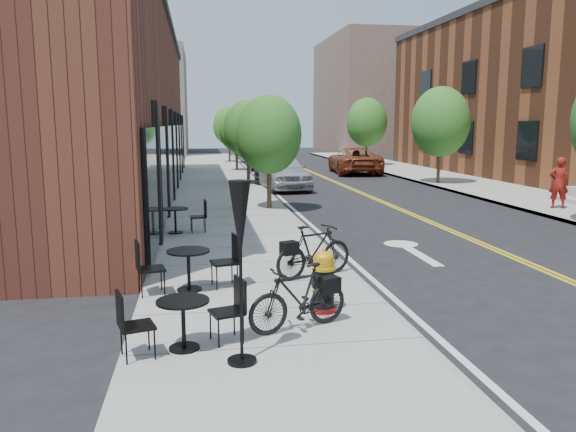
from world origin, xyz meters
TOP-DOWN VIEW (x-y plane):
  - ground at (0.00, 0.00)m, footprint 120.00×120.00m
  - sidewalk_near at (-2.00, 10.00)m, footprint 4.00×70.00m
  - sidewalk_far at (10.00, 10.00)m, footprint 4.00×70.00m
  - building_near at (-6.50, 14.00)m, footprint 5.00×28.00m
  - bg_building_left at (-8.00, 48.00)m, footprint 8.00×14.00m
  - bg_building_right at (16.00, 50.00)m, footprint 10.00×16.00m
  - tree_near_a at (-0.60, 9.00)m, footprint 2.20×2.20m
  - tree_near_b at (-0.60, 17.00)m, footprint 2.30×2.30m
  - tree_near_c at (-0.60, 25.00)m, footprint 2.10×2.10m
  - tree_near_d at (-0.60, 33.00)m, footprint 2.40×2.40m
  - tree_far_b at (8.60, 16.00)m, footprint 2.80×2.80m
  - tree_far_c at (8.60, 28.00)m, footprint 2.80×2.80m
  - fire_hydrant at (-1.12, -1.72)m, footprint 0.49×0.49m
  - bicycle_left at (-1.63, -2.44)m, footprint 1.61×0.94m
  - bicycle_right at (-0.87, 0.21)m, footprint 1.72×1.10m
  - bistro_set_a at (-3.21, -2.89)m, footprint 1.61×0.84m
  - bistro_set_b at (-3.18, -0.29)m, footprint 1.75×0.87m
  - bistro_set_c at (-3.60, 5.00)m, footprint 1.62×0.75m
  - patio_umbrella at (-2.51, -3.42)m, footprint 0.36×0.36m
  - parked_car_a at (0.80, 15.56)m, footprint 2.43×4.97m
  - parked_car_b at (0.80, 18.48)m, footprint 2.30×5.01m
  - parked_car_c at (1.60, 25.43)m, footprint 2.58×5.44m
  - parked_car_far at (6.34, 22.98)m, footprint 3.06×5.80m
  - pedestrian at (9.12, 7.43)m, footprint 0.75×0.64m

SIDE VIEW (x-z plane):
  - ground at x=0.00m, z-range 0.00..0.00m
  - sidewalk_near at x=-2.00m, z-range 0.00..0.12m
  - sidewalk_far at x=10.00m, z-range 0.00..0.12m
  - bistro_set_a at x=-3.21m, z-range 0.12..0.97m
  - bistro_set_c at x=-3.60m, z-range 0.12..0.98m
  - fire_hydrant at x=-1.12m, z-range 0.09..1.07m
  - bistro_set_b at x=-3.18m, z-range 0.12..1.05m
  - bicycle_left at x=-1.63m, z-range 0.12..1.05m
  - bicycle_right at x=-0.87m, z-range 0.12..1.12m
  - parked_car_c at x=1.60m, z-range 0.00..1.53m
  - parked_car_far at x=6.34m, z-range 0.00..1.55m
  - parked_car_b at x=0.80m, z-range 0.00..1.59m
  - parked_car_a at x=0.80m, z-range 0.00..1.63m
  - pedestrian at x=9.12m, z-range 0.12..1.86m
  - patio_umbrella at x=-2.51m, z-range 0.60..2.81m
  - tree_near_c at x=-0.60m, z-range 0.69..4.37m
  - tree_near_a at x=-0.60m, z-range 0.70..4.51m
  - tree_near_b at x=-0.60m, z-range 0.72..4.70m
  - tree_near_d at x=-0.60m, z-range 0.73..4.85m
  - tree_far_b at x=8.60m, z-range 0.75..5.37m
  - tree_far_c at x=8.60m, z-range 0.75..5.37m
  - building_near at x=-6.50m, z-range 0.00..7.00m
  - bg_building_left at x=-8.00m, z-range 0.00..10.00m
  - bg_building_right at x=16.00m, z-range 0.00..12.00m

